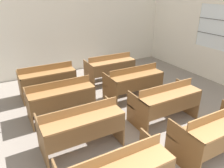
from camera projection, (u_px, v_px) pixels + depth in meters
name	position (u px, v px, depth m)	size (l,w,h in m)	color
wall_back	(66.00, 30.00, 6.94)	(7.20, 0.06, 2.71)	white
bench_front_right	(215.00, 131.00, 3.54)	(1.35, 0.72, 0.84)	brown
bench_second_left	(81.00, 126.00, 3.68)	(1.35, 0.72, 0.84)	brown
bench_second_right	(165.00, 101.00, 4.47)	(1.35, 0.72, 0.84)	brown
bench_third_left	(61.00, 97.00, 4.64)	(1.35, 0.72, 0.84)	brown
bench_third_right	(134.00, 81.00, 5.43)	(1.35, 0.72, 0.84)	brown
bench_back_left	(47.00, 79.00, 5.57)	(1.35, 0.72, 0.84)	brown
bench_back_right	(110.00, 67.00, 6.39)	(1.35, 0.72, 0.84)	brown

